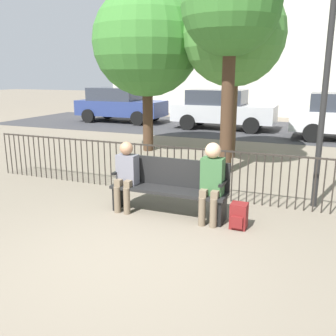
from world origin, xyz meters
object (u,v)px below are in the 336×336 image
seated_person_1 (212,178)px  lamp_post (328,58)px  tree_1 (147,42)px  parked_car_1 (222,109)px  tree_0 (231,7)px  parked_car_2 (119,104)px  park_bench (170,184)px  tree_2 (234,35)px  seated_person_0 (126,172)px  backpack (239,216)px

seated_person_1 → lamp_post: size_ratio=0.33×
tree_1 → parked_car_1: bearing=80.0°
tree_0 → parked_car_2: size_ratio=1.14×
park_bench → tree_2: size_ratio=0.42×
park_bench → parked_car_1: size_ratio=0.46×
tree_1 → tree_2: (2.50, 0.01, 0.10)m
park_bench → tree_0: tree_0 is taller
park_bench → tree_2: bearing=91.1°
tree_1 → parked_car_1: 5.84m
seated_person_0 → parked_car_1: (-0.92, 10.08, 0.17)m
seated_person_0 → parked_car_1: 10.12m
seated_person_1 → backpack: bearing=-7.9°
backpack → parked_car_1: 10.55m
seated_person_0 → parked_car_2: (-6.04, 10.51, 0.17)m
seated_person_1 → tree_1: bearing=124.8°
lamp_post → backpack: bearing=-125.0°
tree_1 → tree_2: bearing=0.2°
park_bench → tree_1: bearing=119.0°
tree_0 → parked_car_1: 7.76m
seated_person_0 → seated_person_1: size_ratio=0.93×
park_bench → parked_car_2: (-6.78, 10.37, 0.34)m
seated_person_1 → tree_2: tree_2 is taller
lamp_post → parked_car_1: (-3.89, 8.66, -1.68)m
tree_1 → park_bench: bearing=-61.0°
tree_2 → lamp_post: bearing=-55.6°
tree_1 → parked_car_2: bearing=126.3°
seated_person_0 → tree_2: bearing=82.3°
seated_person_0 → lamp_post: (2.97, 1.41, 1.85)m
tree_2 → lamp_post: size_ratio=1.20×
tree_0 → tree_2: (-0.30, 1.71, -0.41)m
tree_0 → tree_2: tree_0 is taller
lamp_post → parked_car_2: lamp_post is taller
tree_1 → lamp_post: 5.91m
park_bench → seated_person_0: 0.77m
seated_person_0 → tree_1: tree_1 is taller
park_bench → backpack: bearing=-9.0°
seated_person_1 → lamp_post: (1.48, 1.41, 1.80)m
tree_0 → parked_car_2: 10.57m
tree_2 → lamp_post: (2.32, -3.39, -0.72)m
seated_person_0 → backpack: 2.00m
lamp_post → seated_person_0: bearing=-154.6°
backpack → tree_1: (-3.78, 4.85, 2.95)m
tree_1 → seated_person_1: bearing=-55.2°
park_bench → lamp_post: lamp_post is taller
seated_person_1 → parked_car_2: parked_car_2 is taller
tree_1 → tree_2: tree_1 is taller
tree_0 → park_bench: bearing=-94.1°
tree_1 → seated_person_0: bearing=-68.9°
tree_0 → lamp_post: (2.01, -1.68, -1.13)m
park_bench → tree_2: (-0.09, 4.67, 2.74)m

